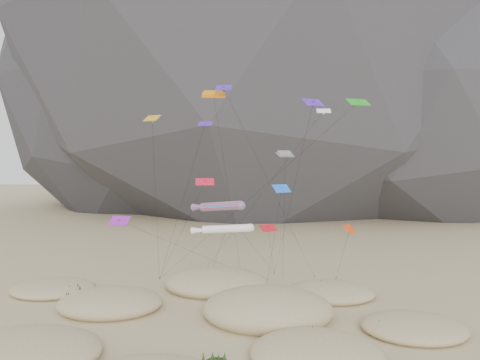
# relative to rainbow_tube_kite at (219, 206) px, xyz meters

# --- Properties ---
(ground) EXTENTS (500.00, 500.00, 0.00)m
(ground) POSITION_rel_rainbow_tube_kite_xyz_m (1.09, -8.50, -12.11)
(ground) COLOR #CCB789
(ground) RESTS_ON ground
(dunes) EXTENTS (54.31, 39.52, 4.49)m
(dunes) POSITION_rel_rainbow_tube_kite_xyz_m (-0.88, -4.51, -11.39)
(dunes) COLOR #CCB789
(dunes) RESTS_ON ground
(dune_grass) EXTENTS (39.62, 28.74, 1.49)m
(dune_grass) POSITION_rel_rainbow_tube_kite_xyz_m (-0.72, -4.97, -11.25)
(dune_grass) COLOR black
(dune_grass) RESTS_ON ground
(kite_stakes) EXTENTS (25.94, 6.30, 0.30)m
(kite_stakes) POSITION_rel_rainbow_tube_kite_xyz_m (3.61, 14.89, -11.96)
(kite_stakes) COLOR #3F2D1E
(kite_stakes) RESTS_ON ground
(rainbow_tube_kite) EXTENTS (10.40, 19.99, 12.96)m
(rainbow_tube_kite) POSITION_rel_rainbow_tube_kite_xyz_m (0.00, 0.00, 0.00)
(rainbow_tube_kite) COLOR red
(rainbow_tube_kite) RESTS_ON ground
(white_tube_kite) EXTENTS (7.44, 17.21, 10.37)m
(white_tube_kite) POSITION_rel_rainbow_tube_kite_xyz_m (0.66, -1.34, -2.49)
(white_tube_kite) COLOR white
(white_tube_kite) RESTS_ON ground
(orange_parafoil) EXTENTS (4.31, 13.38, 26.34)m
(orange_parafoil) POSITION_rel_rainbow_tube_kite_xyz_m (-1.08, 4.50, 13.42)
(orange_parafoil) COLOR orange
(orange_parafoil) RESTS_ON ground
(multi_parafoil) EXTENTS (2.33, 13.29, 18.71)m
(multi_parafoil) POSITION_rel_rainbow_tube_kite_xyz_m (7.81, 2.39, 5.94)
(multi_parafoil) COLOR #FF231A
(multi_parafoil) RESTS_ON ground
(delta_kites) EXTENTS (31.45, 23.32, 26.82)m
(delta_kites) POSITION_rel_rainbow_tube_kite_xyz_m (4.58, 2.10, 5.67)
(delta_kites) COLOR purple
(delta_kites) RESTS_ON ground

